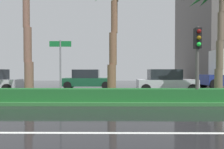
% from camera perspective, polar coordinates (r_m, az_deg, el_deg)
% --- Properties ---
extents(ground_plane, '(90.00, 42.00, 0.10)m').
position_cam_1_polar(ground_plane, '(12.61, -9.62, -6.55)').
color(ground_plane, black).
extents(near_lane_divider_stripe, '(81.00, 0.14, 0.01)m').
position_cam_1_polar(near_lane_divider_stripe, '(5.97, -21.87, -14.75)').
color(near_lane_divider_stripe, white).
rests_on(near_lane_divider_stripe, ground_plane).
extents(median_strip, '(85.50, 4.00, 0.15)m').
position_cam_1_polar(median_strip, '(11.62, -10.49, -6.59)').
color(median_strip, '#2D6B33').
rests_on(median_strip, ground_plane).
extents(median_hedge, '(76.50, 0.70, 0.60)m').
position_cam_1_polar(median_hedge, '(10.21, -12.00, -5.53)').
color(median_hedge, '#1E6028').
rests_on(median_hedge, median_strip).
extents(traffic_signal_median_right, '(0.28, 0.43, 3.54)m').
position_cam_1_polar(traffic_signal_median_right, '(10.51, 22.62, 6.28)').
color(traffic_signal_median_right, '#4C4C47').
rests_on(traffic_signal_median_right, median_strip).
extents(street_name_sign, '(1.10, 0.08, 3.00)m').
position_cam_1_polar(street_name_sign, '(10.71, -14.11, 3.49)').
color(street_name_sign, slate).
rests_on(street_name_sign, median_strip).
extents(car_in_traffic_second, '(4.30, 2.02, 1.72)m').
position_cam_1_polar(car_in_traffic_second, '(18.77, -6.87, -1.36)').
color(car_in_traffic_second, '#195133').
rests_on(car_in_traffic_second, ground_plane).
extents(car_in_traffic_third, '(4.30, 2.02, 1.72)m').
position_cam_1_polar(car_in_traffic_third, '(15.88, 14.62, -1.83)').
color(car_in_traffic_third, silver).
rests_on(car_in_traffic_third, ground_plane).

